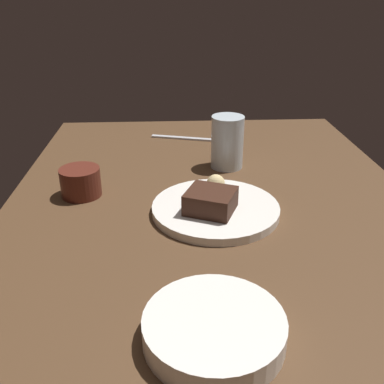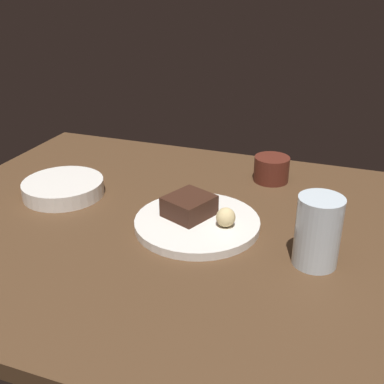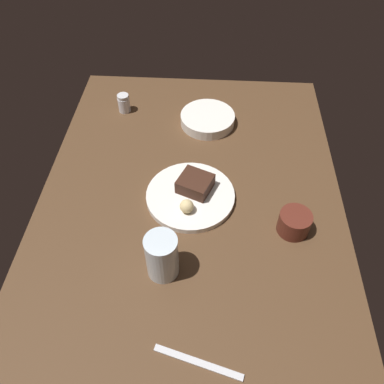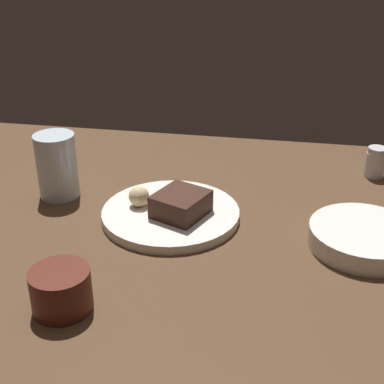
% 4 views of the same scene
% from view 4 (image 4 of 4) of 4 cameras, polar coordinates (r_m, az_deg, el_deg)
% --- Properties ---
extents(dining_table, '(1.20, 0.84, 0.03)m').
position_cam_4_polar(dining_table, '(0.97, -3.12, -3.47)').
color(dining_table, '#4C331E').
rests_on(dining_table, ground).
extents(dessert_plate, '(0.24, 0.24, 0.02)m').
position_cam_4_polar(dessert_plate, '(0.95, -2.28, -2.35)').
color(dessert_plate, white).
rests_on(dessert_plate, dining_table).
extents(chocolate_cake_slice, '(0.11, 0.11, 0.04)m').
position_cam_4_polar(chocolate_cake_slice, '(0.93, -1.20, -1.29)').
color(chocolate_cake_slice, '#381E14').
rests_on(chocolate_cake_slice, dessert_plate).
extents(bread_roll, '(0.04, 0.04, 0.04)m').
position_cam_4_polar(bread_roll, '(0.96, -5.68, -0.47)').
color(bread_roll, '#DBC184').
rests_on(bread_roll, dessert_plate).
extents(salt_shaker, '(0.04, 0.04, 0.06)m').
position_cam_4_polar(salt_shaker, '(1.17, 19.01, 3.02)').
color(salt_shaker, silver).
rests_on(salt_shaker, dining_table).
extents(water_glass, '(0.08, 0.08, 0.12)m').
position_cam_4_polar(water_glass, '(1.04, -14.21, 2.73)').
color(water_glass, silver).
rests_on(water_glass, dining_table).
extents(side_bowl, '(0.18, 0.18, 0.03)m').
position_cam_4_polar(side_bowl, '(0.91, 17.88, -4.63)').
color(side_bowl, white).
rests_on(side_bowl, dining_table).
extents(coffee_cup, '(0.08, 0.08, 0.06)m').
position_cam_4_polar(coffee_cup, '(0.75, -13.80, -10.12)').
color(coffee_cup, '#562319').
rests_on(coffee_cup, dining_table).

